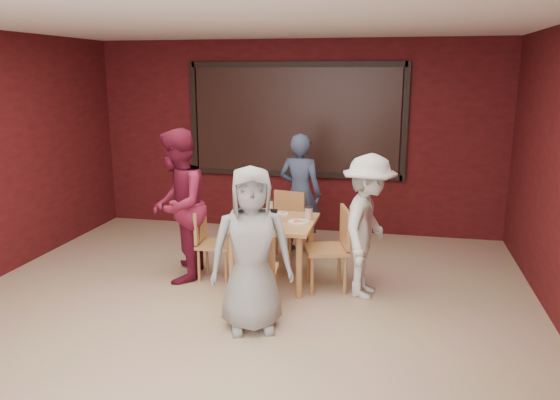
% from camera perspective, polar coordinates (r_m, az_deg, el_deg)
% --- Properties ---
extents(floor, '(7.00, 7.00, 0.00)m').
position_cam_1_polar(floor, '(5.19, -5.78, -13.59)').
color(floor, tan).
rests_on(floor, ground).
extents(window_blinds, '(3.00, 0.02, 1.50)m').
position_cam_1_polar(window_blinds, '(8.01, 1.61, 8.32)').
color(window_blinds, black).
extents(dining_table, '(0.93, 0.93, 0.88)m').
position_cam_1_polar(dining_table, '(6.08, -0.75, -2.96)').
color(dining_table, tan).
rests_on(dining_table, floor).
extents(chair_front, '(0.42, 0.42, 0.80)m').
position_cam_1_polar(chair_front, '(5.46, -2.41, -6.95)').
color(chair_front, '#AF7444').
rests_on(chair_front, floor).
extents(chair_back, '(0.50, 0.50, 0.86)m').
position_cam_1_polar(chair_back, '(6.88, 0.58, -2.32)').
color(chair_back, '#AF7444').
rests_on(chair_back, floor).
extents(chair_left, '(0.41, 0.41, 0.81)m').
position_cam_1_polar(chair_left, '(6.34, -7.35, -4.10)').
color(chair_left, '#AF7444').
rests_on(chair_left, floor).
extents(chair_right, '(0.55, 0.55, 0.91)m').
position_cam_1_polar(chair_right, '(5.98, 5.62, -4.56)').
color(chair_right, '#AF7444').
rests_on(chair_right, floor).
extents(diner_front, '(0.87, 0.70, 1.54)m').
position_cam_1_polar(diner_front, '(4.96, -3.00, -5.21)').
color(diner_front, '#949494').
rests_on(diner_front, floor).
extents(diner_back, '(0.63, 0.47, 1.58)m').
position_cam_1_polar(diner_back, '(7.12, 2.11, 0.68)').
color(diner_back, '#333E5B').
rests_on(diner_back, floor).
extents(diner_left, '(0.79, 0.94, 1.73)m').
position_cam_1_polar(diner_left, '(6.26, -10.63, -0.58)').
color(diner_left, maroon).
rests_on(diner_left, floor).
extents(diner_right, '(0.73, 1.07, 1.52)m').
position_cam_1_polar(diner_right, '(5.78, 9.17, -2.75)').
color(diner_right, silver).
rests_on(diner_right, floor).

